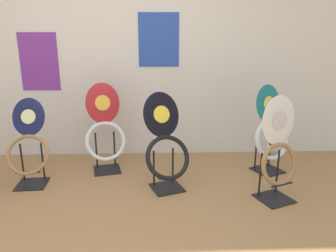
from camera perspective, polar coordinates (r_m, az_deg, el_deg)
name	(u,v)px	position (r m, az deg, el deg)	size (l,w,h in m)	color
wall_back	(117,44)	(3.84, -8.86, 13.86)	(8.00, 0.07, 2.60)	silver
toilet_seat_display_navy_moon	(29,148)	(3.40, -23.12, -3.46)	(0.41, 0.37, 0.83)	black
toilet_seat_display_crimson_swirl	(105,132)	(3.51, -10.94, -1.01)	(0.46, 0.42, 0.92)	black
toilet_seat_display_white_plain	(278,152)	(2.97, 18.66, -4.31)	(0.40, 0.37, 0.94)	black
toilet_seat_display_jazz_black	(166,148)	(3.05, -0.38, -3.84)	(0.49, 0.48, 0.90)	black
toilet_seat_display_teal_sax	(270,134)	(3.57, 17.40, -1.32)	(0.47, 0.38, 0.92)	black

